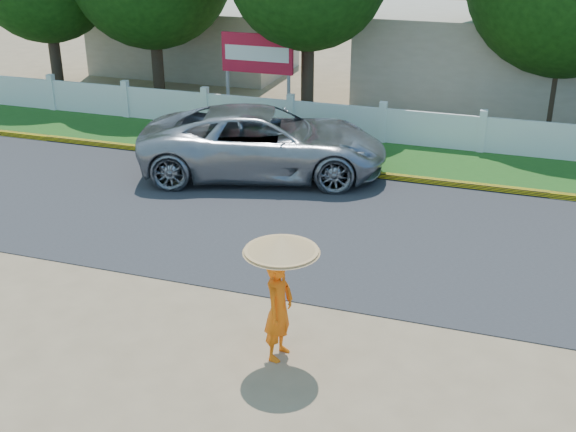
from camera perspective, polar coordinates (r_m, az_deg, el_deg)
name	(u,v)px	position (r m, az deg, el deg)	size (l,w,h in m)	color
ground	(252,325)	(12.99, -2.84, -8.63)	(120.00, 120.00, 0.00)	#9E8460
road	(322,226)	(16.75, 2.72, -0.80)	(60.00, 7.00, 0.02)	#38383A
grass_verge	(371,156)	(21.51, 6.61, 4.71)	(60.00, 3.50, 0.03)	#2D601E
curb	(358,173)	(19.92, 5.56, 3.39)	(40.00, 0.18, 0.16)	yellow
fence	(382,126)	(22.70, 7.47, 7.10)	(40.00, 0.10, 1.10)	silver
building_near	(500,57)	(28.72, 16.41, 11.99)	(10.00, 6.00, 3.20)	#B7AD99
building_far	(196,38)	(32.89, -7.32, 13.75)	(8.00, 5.00, 2.80)	#B7AD99
vehicle	(264,142)	(19.70, -1.91, 5.86)	(3.07, 6.65, 1.85)	#9B9DA2
monk_with_parasol	(280,279)	(11.44, -0.64, -4.99)	(1.22, 1.22, 2.22)	#FF660D
billboard	(257,58)	(24.57, -2.44, 12.36)	(2.50, 0.13, 2.95)	gray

